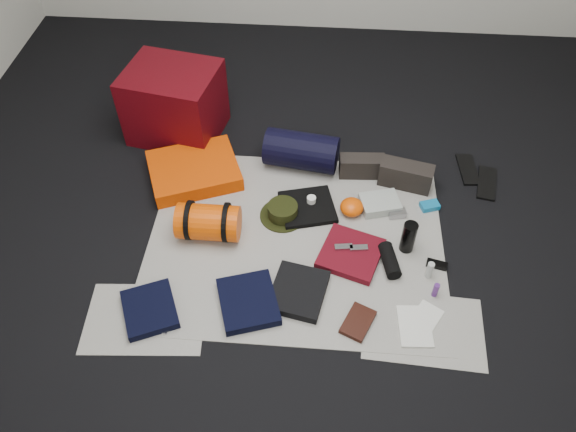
# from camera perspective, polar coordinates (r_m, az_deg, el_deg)

# --- Properties ---
(floor) EXTENTS (4.50, 4.50, 0.02)m
(floor) POSITION_cam_1_polar(r_m,az_deg,el_deg) (3.08, 0.79, -2.60)
(floor) COLOR black
(floor) RESTS_ON ground
(newspaper_mat) EXTENTS (1.60, 1.30, 0.01)m
(newspaper_mat) POSITION_cam_1_polar(r_m,az_deg,el_deg) (3.07, 0.79, -2.45)
(newspaper_mat) COLOR #B8B6AA
(newspaper_mat) RESTS_ON floor
(newspaper_sheet_front_left) EXTENTS (0.61, 0.44, 0.00)m
(newspaper_sheet_front_left) POSITION_cam_1_polar(r_m,az_deg,el_deg) (2.88, -14.27, -10.04)
(newspaper_sheet_front_left) COLOR #B8B6AA
(newspaper_sheet_front_left) RESTS_ON floor
(newspaper_sheet_front_right) EXTENTS (0.60, 0.43, 0.00)m
(newspaper_sheet_front_right) POSITION_cam_1_polar(r_m,az_deg,el_deg) (2.84, 13.54, -11.02)
(newspaper_sheet_front_right) COLOR #B8B6AA
(newspaper_sheet_front_right) RESTS_ON floor
(red_cabinet) EXTENTS (0.62, 0.55, 0.45)m
(red_cabinet) POSITION_cam_1_polar(r_m,az_deg,el_deg) (3.66, -11.44, 11.20)
(red_cabinet) COLOR #52060D
(red_cabinet) RESTS_ON floor
(sleeping_pad) EXTENTS (0.63, 0.58, 0.09)m
(sleeping_pad) POSITION_cam_1_polar(r_m,az_deg,el_deg) (3.42, -9.53, 4.58)
(sleeping_pad) COLOR #E34502
(sleeping_pad) RESTS_ON newspaper_mat
(stuff_sack) EXTENTS (0.34, 0.20, 0.20)m
(stuff_sack) POSITION_cam_1_polar(r_m,az_deg,el_deg) (3.05, -8.09, -0.64)
(stuff_sack) COLOR #DE4803
(stuff_sack) RESTS_ON newspaper_mat
(sack_strap_left) EXTENTS (0.02, 0.22, 0.22)m
(sack_strap_left) POSITION_cam_1_polar(r_m,az_deg,el_deg) (3.07, -9.94, -0.42)
(sack_strap_left) COLOR black
(sack_strap_left) RESTS_ON newspaper_mat
(sack_strap_right) EXTENTS (0.03, 0.22, 0.22)m
(sack_strap_right) POSITION_cam_1_polar(r_m,az_deg,el_deg) (3.03, -6.26, -0.64)
(sack_strap_right) COLOR black
(sack_strap_right) RESTS_ON newspaper_mat
(navy_duffel) EXTENTS (0.46, 0.29, 0.23)m
(navy_duffel) POSITION_cam_1_polar(r_m,az_deg,el_deg) (3.41, 1.37, 6.64)
(navy_duffel) COLOR black
(navy_duffel) RESTS_ON newspaper_mat
(boonie_brim) EXTENTS (0.28, 0.28, 0.01)m
(boonie_brim) POSITION_cam_1_polar(r_m,az_deg,el_deg) (3.18, -0.54, 0.08)
(boonie_brim) COLOR black
(boonie_brim) RESTS_ON newspaper_mat
(boonie_crown) EXTENTS (0.17, 0.17, 0.07)m
(boonie_crown) POSITION_cam_1_polar(r_m,az_deg,el_deg) (3.15, -0.54, 0.57)
(boonie_crown) COLOR black
(boonie_crown) RESTS_ON boonie_brim
(hiking_boot_left) EXTENTS (0.27, 0.11, 0.13)m
(hiking_boot_left) POSITION_cam_1_polar(r_m,az_deg,el_deg) (3.40, 7.50, 5.04)
(hiking_boot_left) COLOR black
(hiking_boot_left) RESTS_ON newspaper_mat
(hiking_boot_right) EXTENTS (0.33, 0.19, 0.15)m
(hiking_boot_right) POSITION_cam_1_polar(r_m,az_deg,el_deg) (3.38, 11.88, 4.08)
(hiking_boot_right) COLOR black
(hiking_boot_right) RESTS_ON newspaper_mat
(flip_flop_left) EXTENTS (0.12, 0.27, 0.01)m
(flip_flop_left) POSITION_cam_1_polar(r_m,az_deg,el_deg) (3.62, 17.79, 4.52)
(flip_flop_left) COLOR black
(flip_flop_left) RESTS_ON floor
(flip_flop_right) EXTENTS (0.16, 0.29, 0.02)m
(flip_flop_right) POSITION_cam_1_polar(r_m,az_deg,el_deg) (3.57, 19.53, 3.17)
(flip_flop_right) COLOR black
(flip_flop_right) RESTS_ON floor
(trousers_navy_a) EXTENTS (0.34, 0.36, 0.04)m
(trousers_navy_a) POSITION_cam_1_polar(r_m,az_deg,el_deg) (2.87, -13.87, -9.19)
(trousers_navy_a) COLOR black
(trousers_navy_a) RESTS_ON newspaper_mat
(trousers_navy_b) EXTENTS (0.36, 0.38, 0.05)m
(trousers_navy_b) POSITION_cam_1_polar(r_m,az_deg,el_deg) (2.81, -4.07, -8.68)
(trousers_navy_b) COLOR black
(trousers_navy_b) RESTS_ON newspaper_mat
(trousers_charcoal) EXTENTS (0.32, 0.35, 0.05)m
(trousers_charcoal) POSITION_cam_1_polar(r_m,az_deg,el_deg) (2.84, 1.07, -7.66)
(trousers_charcoal) COLOR black
(trousers_charcoal) RESTS_ON newspaper_mat
(black_tshirt) EXTENTS (0.36, 0.35, 0.03)m
(black_tshirt) POSITION_cam_1_polar(r_m,az_deg,el_deg) (3.21, 1.99, 0.91)
(black_tshirt) COLOR black
(black_tshirt) RESTS_ON newspaper_mat
(red_shirt) EXTENTS (0.38, 0.38, 0.04)m
(red_shirt) POSITION_cam_1_polar(r_m,az_deg,el_deg) (3.00, 6.39, -3.81)
(red_shirt) COLOR #590914
(red_shirt) RESTS_ON newspaper_mat
(orange_stuff_sack) EXTENTS (0.16, 0.16, 0.09)m
(orange_stuff_sack) POSITION_cam_1_polar(r_m,az_deg,el_deg) (3.19, 6.49, 0.91)
(orange_stuff_sack) COLOR #DE4803
(orange_stuff_sack) RESTS_ON newspaper_mat
(first_aid_pouch) EXTENTS (0.25, 0.21, 0.05)m
(first_aid_pouch) POSITION_cam_1_polar(r_m,az_deg,el_deg) (3.26, 9.31, 1.27)
(first_aid_pouch) COLOR #9AA29A
(first_aid_pouch) RESTS_ON newspaper_mat
(water_bottle) EXTENTS (0.10, 0.10, 0.19)m
(water_bottle) POSITION_cam_1_polar(r_m,az_deg,el_deg) (3.03, 12.15, -2.10)
(water_bottle) COLOR black
(water_bottle) RESTS_ON newspaper_mat
(speaker) EXTENTS (0.12, 0.21, 0.08)m
(speaker) POSITION_cam_1_polar(r_m,az_deg,el_deg) (2.98, 10.28, -4.46)
(speaker) COLOR black
(speaker) RESTS_ON newspaper_mat
(compact_camera) EXTENTS (0.11, 0.08, 0.04)m
(compact_camera) POSITION_cam_1_polar(r_m,az_deg,el_deg) (3.23, 11.01, 0.28)
(compact_camera) COLOR #A0A0A4
(compact_camera) RESTS_ON newspaper_mat
(cyan_case) EXTENTS (0.12, 0.10, 0.03)m
(cyan_case) POSITION_cam_1_polar(r_m,az_deg,el_deg) (3.32, 14.20, 1.02)
(cyan_case) COLOR #106DA0
(cyan_case) RESTS_ON newspaper_mat
(toiletry_purple) EXTENTS (0.03, 0.03, 0.09)m
(toiletry_purple) POSITION_cam_1_polar(r_m,az_deg,el_deg) (2.92, 14.77, -7.28)
(toiletry_purple) COLOR #522474
(toiletry_purple) RESTS_ON newspaper_mat
(toiletry_clear) EXTENTS (0.04, 0.04, 0.10)m
(toiletry_clear) POSITION_cam_1_polar(r_m,az_deg,el_deg) (2.97, 14.20, -5.34)
(toiletry_clear) COLOR #AFB4B0
(toiletry_clear) RESTS_ON newspaper_mat
(paperback_book) EXTENTS (0.19, 0.22, 0.03)m
(paperback_book) POSITION_cam_1_polar(r_m,az_deg,el_deg) (2.78, 7.12, -10.64)
(paperback_book) COLOR black
(paperback_book) RESTS_ON newspaper_mat
(map_booklet) EXTENTS (0.17, 0.24, 0.01)m
(map_booklet) POSITION_cam_1_polar(r_m,az_deg,el_deg) (2.82, 12.75, -10.86)
(map_booklet) COLOR silver
(map_booklet) RESTS_ON newspaper_mat
(map_printout) EXTENTS (0.18, 0.20, 0.01)m
(map_printout) POSITION_cam_1_polar(r_m,az_deg,el_deg) (2.87, 13.89, -9.88)
(map_printout) COLOR silver
(map_printout) RESTS_ON newspaper_mat
(sunglasses) EXTENTS (0.11, 0.07, 0.03)m
(sunglasses) POSITION_cam_1_polar(r_m,az_deg,el_deg) (3.05, 14.87, -4.78)
(sunglasses) COLOR black
(sunglasses) RESTS_ON newspaper_mat
(key_cluster) EXTENTS (0.07, 0.07, 0.01)m
(key_cluster) POSITION_cam_1_polar(r_m,az_deg,el_deg) (2.82, -12.53, -11.01)
(key_cluster) COLOR #A0A0A4
(key_cluster) RESTS_ON newspaper_mat
(tape_roll) EXTENTS (0.05, 0.05, 0.04)m
(tape_roll) POSITION_cam_1_polar(r_m,az_deg,el_deg) (3.21, 2.39, 1.68)
(tape_roll) COLOR white
(tape_roll) RESTS_ON black_tshirt
(energy_bar_a) EXTENTS (0.10, 0.05, 0.01)m
(energy_bar_a) POSITION_cam_1_polar(r_m,az_deg,el_deg) (2.99, 5.67, -3.14)
(energy_bar_a) COLOR #A0A0A4
(energy_bar_a) RESTS_ON red_shirt
(energy_bar_b) EXTENTS (0.10, 0.05, 0.01)m
(energy_bar_b) POSITION_cam_1_polar(r_m,az_deg,el_deg) (3.00, 7.20, -3.23)
(energy_bar_b) COLOR #A0A0A4
(energy_bar_b) RESTS_ON red_shirt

